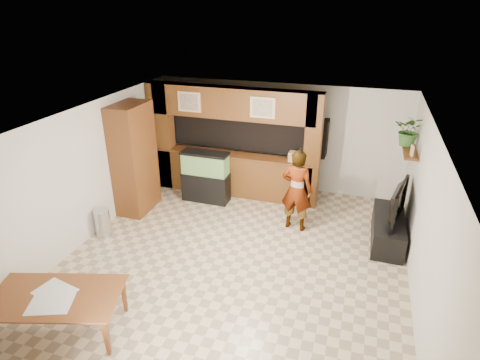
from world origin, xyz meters
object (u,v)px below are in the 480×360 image
(television, at_px, (393,201))
(person, at_px, (297,190))
(aquarium, at_px, (206,177))
(dining_table, at_px, (58,315))
(pantry_cabinet, at_px, (134,159))

(television, height_order, person, person)
(aquarium, relative_size, person, 0.70)
(television, height_order, dining_table, television)
(pantry_cabinet, xyz_separation_m, television, (5.35, 0.28, -0.33))
(aquarium, xyz_separation_m, dining_table, (-0.42, -4.48, -0.27))
(aquarium, xyz_separation_m, television, (4.04, -0.55, 0.28))
(dining_table, bearing_deg, pantry_cabinet, 86.98)
(aquarium, relative_size, television, 0.99)
(pantry_cabinet, xyz_separation_m, aquarium, (1.31, 0.84, -0.61))
(pantry_cabinet, bearing_deg, television, 3.03)
(television, xyz_separation_m, dining_table, (-4.47, -3.93, -0.56))
(pantry_cabinet, bearing_deg, dining_table, -76.39)
(pantry_cabinet, distance_m, person, 3.55)
(person, bearing_deg, pantry_cabinet, 10.75)
(aquarium, relative_size, dining_table, 0.67)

